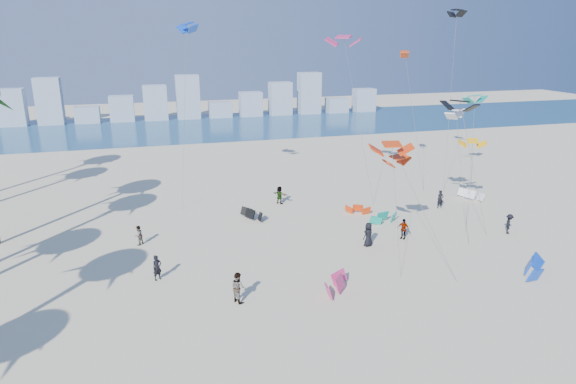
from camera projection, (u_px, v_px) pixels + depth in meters
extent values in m
plane|color=navy|center=(186.00, 127.00, 88.57)|extent=(220.00, 220.00, 0.00)
imported|color=black|center=(157.00, 268.00, 32.79)|extent=(0.76, 0.67, 1.73)
imported|color=gray|center=(238.00, 287.00, 30.05)|extent=(1.09, 1.17, 1.92)
imported|color=black|center=(368.00, 234.00, 38.10)|extent=(1.09, 0.95, 1.88)
imported|color=gray|center=(403.00, 229.00, 39.49)|extent=(0.93, 1.02, 1.68)
imported|color=black|center=(509.00, 224.00, 40.54)|extent=(1.17, 1.21, 1.66)
imported|color=gray|center=(280.00, 195.00, 47.83)|extent=(1.45, 1.55, 1.74)
imported|color=black|center=(440.00, 199.00, 46.65)|extent=(0.65, 0.45, 1.71)
imported|color=gray|center=(138.00, 235.00, 38.37)|extent=(0.95, 0.96, 1.56)
cylinder|color=#595959|center=(426.00, 217.00, 34.21)|extent=(1.72, 6.02, 7.16)
cylinder|color=#595959|center=(474.00, 169.00, 39.92)|extent=(1.76, 3.02, 10.52)
cylinder|color=#595959|center=(462.00, 176.00, 39.53)|extent=(1.18, 5.26, 9.74)
cylinder|color=#595959|center=(184.00, 119.00, 45.25)|extent=(1.59, 2.25, 16.48)
cylinder|color=#595959|center=(414.00, 121.00, 51.82)|extent=(1.16, 4.02, 13.99)
cylinder|color=#595959|center=(469.00, 185.00, 42.01)|extent=(2.40, 3.64, 6.83)
cylinder|color=#595959|center=(359.00, 123.00, 46.68)|extent=(2.48, 2.96, 15.39)
cylinder|color=#595959|center=(473.00, 143.00, 52.66)|extent=(2.46, 4.42, 9.34)
cylinder|color=#595959|center=(396.00, 210.00, 33.58)|extent=(0.34, 3.08, 8.44)
cylinder|color=#595959|center=(450.00, 101.00, 51.42)|extent=(2.24, 4.06, 18.01)
cube|color=#9EADBF|center=(12.00, 107.00, 89.10)|extent=(4.40, 3.00, 6.60)
cube|color=#9EADBF|center=(49.00, 101.00, 90.44)|extent=(4.40, 3.00, 8.40)
cube|color=#9EADBF|center=(88.00, 115.00, 92.85)|extent=(4.40, 3.00, 3.00)
cube|color=#9EADBF|center=(122.00, 109.00, 94.19)|extent=(4.40, 3.00, 4.80)
cube|color=#9EADBF|center=(155.00, 103.00, 95.53)|extent=(4.40, 3.00, 6.60)
cube|color=#9EADBF|center=(188.00, 97.00, 96.87)|extent=(4.40, 3.00, 8.40)
cube|color=#9EADBF|center=(220.00, 110.00, 99.29)|extent=(4.40, 3.00, 3.00)
cube|color=#9EADBF|center=(251.00, 104.00, 100.63)|extent=(4.40, 3.00, 4.80)
cube|color=#9EADBF|center=(280.00, 98.00, 101.97)|extent=(4.40, 3.00, 6.60)
cube|color=#9EADBF|center=(309.00, 93.00, 103.31)|extent=(4.40, 3.00, 8.40)
cube|color=#9EADBF|center=(337.00, 105.00, 105.72)|extent=(4.40, 3.00, 3.00)
cube|color=#9EADBF|center=(364.00, 100.00, 107.06)|extent=(4.40, 3.00, 4.80)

